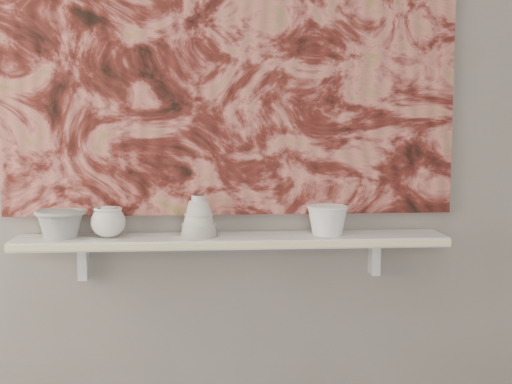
{
  "coord_description": "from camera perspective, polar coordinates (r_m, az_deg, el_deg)",
  "views": [
    {
      "loc": [
        -0.09,
        -0.79,
        1.33
      ],
      "look_at": [
        0.08,
        1.49,
        1.08
      ],
      "focal_mm": 50.0,
      "sensor_mm": 36.0,
      "label": 1
    }
  ],
  "objects": [
    {
      "name": "house_motif",
      "position": [
        2.42,
        8.67,
        3.98
      ],
      "size": [
        0.09,
        0.0,
        0.08
      ],
      "primitive_type": "cube",
      "color": "black",
      "rests_on": "painting"
    },
    {
      "name": "shelf",
      "position": [
        2.33,
        -1.95,
        -3.89
      ],
      "size": [
        1.4,
        0.18,
        0.03
      ],
      "primitive_type": "cube",
      "color": "silver",
      "rests_on": "wall_back"
    },
    {
      "name": "shelf_stripe",
      "position": [
        2.24,
        -1.86,
        -4.31
      ],
      "size": [
        1.4,
        0.01,
        0.02
      ],
      "primitive_type": "cube",
      "color": "#F5E9A3",
      "rests_on": "shelf"
    },
    {
      "name": "bowl_white",
      "position": [
        2.35,
        5.74,
        -2.24
      ],
      "size": [
        0.14,
        0.14,
        0.1
      ],
      "primitive_type": null,
      "rotation": [
        0.0,
        0.0,
        0.04
      ],
      "color": "white",
      "rests_on": "shelf"
    },
    {
      "name": "bell_vessel",
      "position": [
        2.31,
        -4.6,
        -1.91
      ],
      "size": [
        0.14,
        0.14,
        0.13
      ],
      "primitive_type": null,
      "rotation": [
        0.0,
        0.0,
        -0.15
      ],
      "color": "beige",
      "rests_on": "shelf"
    },
    {
      "name": "cup_cream",
      "position": [
        2.34,
        -11.74,
        -2.35
      ],
      "size": [
        0.11,
        0.11,
        0.1
      ],
      "primitive_type": null,
      "rotation": [
        0.0,
        0.0,
        0.01
      ],
      "color": "silver",
      "rests_on": "shelf"
    },
    {
      "name": "painting",
      "position": [
        2.38,
        -2.09,
        11.42
      ],
      "size": [
        1.5,
        0.02,
        1.1
      ],
      "primitive_type": "cube",
      "color": "maroon",
      "rests_on": "wall_back"
    },
    {
      "name": "bowl_grey",
      "position": [
        2.36,
        -15.38,
        -2.45
      ],
      "size": [
        0.21,
        0.21,
        0.09
      ],
      "primitive_type": null,
      "rotation": [
        0.0,
        0.0,
        -0.39
      ],
      "color": "gray",
      "rests_on": "shelf"
    },
    {
      "name": "wall_back",
      "position": [
        2.39,
        -2.09,
        6.85
      ],
      "size": [
        3.6,
        0.0,
        3.6
      ],
      "primitive_type": "plane",
      "rotation": [
        1.57,
        0.0,
        0.0
      ],
      "color": "slate",
      "rests_on": "floor"
    },
    {
      "name": "bracket_left",
      "position": [
        2.44,
        -13.65,
        -5.4
      ],
      "size": [
        0.03,
        0.06,
        0.12
      ],
      "primitive_type": "cube",
      "color": "silver",
      "rests_on": "wall_back"
    },
    {
      "name": "bracket_right",
      "position": [
        2.47,
        9.45,
        -5.14
      ],
      "size": [
        0.03,
        0.06,
        0.12
      ],
      "primitive_type": "cube",
      "color": "silver",
      "rests_on": "wall_back"
    }
  ]
}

